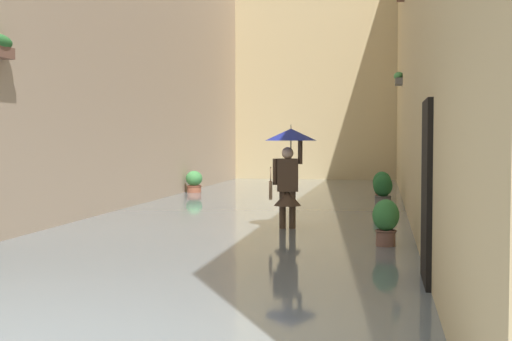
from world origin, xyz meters
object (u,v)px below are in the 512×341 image
Objects in this scene: potted_plant_mid_right at (194,183)px; potted_plant_mid_left at (382,185)px; potted_plant_far_left at (386,223)px; person_wading at (289,160)px; potted_plant_near_left at (383,192)px.

potted_plant_mid_right is 5.83m from potted_plant_mid_left.
potted_plant_mid_right is 11.27m from potted_plant_far_left.
person_wading reaches higher than potted_plant_near_left.
potted_plant_mid_right is at bearing -13.23° from potted_plant_mid_left.
potted_plant_far_left is (-1.74, 1.79, -0.90)m from person_wading.
person_wading is 8.92m from potted_plant_mid_right.
potted_plant_near_left is (0.05, -6.38, 0.00)m from potted_plant_far_left.
potted_plant_near_left is 1.02× the size of potted_plant_mid_left.
potted_plant_mid_right is (4.01, -7.91, -0.96)m from person_wading.
potted_plant_near_left is at bearing 90.70° from potted_plant_mid_left.
person_wading reaches higher than potted_plant_far_left.
person_wading is 6.84m from potted_plant_mid_left.
potted_plant_mid_right is 6.59m from potted_plant_near_left.
potted_plant_near_left is (-5.70, 3.31, 0.06)m from potted_plant_mid_right.
potted_plant_far_left is 8.36m from potted_plant_mid_left.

